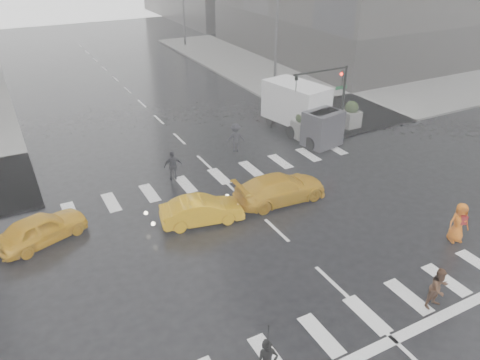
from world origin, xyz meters
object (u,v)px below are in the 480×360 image
traffic_signal_pole (332,88)px  pedestrian_brown (439,288)px  taxi_mid (202,210)px  box_truck (303,110)px  taxi_front (41,228)px  pedestrian_orange (459,223)px

traffic_signal_pole → pedestrian_brown: size_ratio=2.75×
taxi_mid → box_truck: bearing=-45.9°
taxi_front → taxi_mid: 6.99m
pedestrian_brown → box_truck: bearing=71.6°
pedestrian_orange → taxi_front: pedestrian_orange is taller
pedestrian_brown → taxi_front: 16.12m
pedestrian_orange → taxi_mid: size_ratio=0.49×
pedestrian_brown → traffic_signal_pole: bearing=65.5°
traffic_signal_pole → taxi_mid: (-11.70, -5.78, -2.59)m
pedestrian_brown → pedestrian_orange: bearing=31.1°
taxi_front → box_truck: box_truck is taller
taxi_front → taxi_mid: bearing=-125.1°
pedestrian_brown → pedestrian_orange: size_ratio=0.89×
taxi_front → traffic_signal_pole: bearing=-97.7°
traffic_signal_pole → box_truck: bearing=148.8°
traffic_signal_pole → box_truck: 2.31m
taxi_mid → box_truck: box_truck is taller
traffic_signal_pole → taxi_front: (-18.44, -3.93, -2.56)m
pedestrian_brown → box_truck: 16.53m
pedestrian_brown → pedestrian_orange: 4.70m
pedestrian_orange → taxi_mid: 11.27m
taxi_front → box_truck: size_ratio=0.64×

